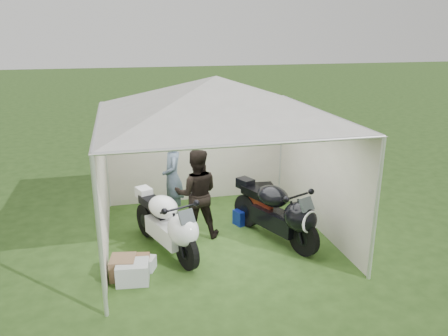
{
  "coord_description": "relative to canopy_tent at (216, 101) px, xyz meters",
  "views": [
    {
      "loc": [
        -1.62,
        -7.33,
        3.75
      ],
      "look_at": [
        0.22,
        0.35,
        1.23
      ],
      "focal_mm": 35.0,
      "sensor_mm": 36.0,
      "label": 1
    }
  ],
  "objects": [
    {
      "name": "equipment_box",
      "position": [
        1.36,
        1.35,
        -2.35
      ],
      "size": [
        0.48,
        0.4,
        0.45
      ],
      "primitive_type": "cube",
      "rotation": [
        0.0,
        0.0,
        -0.1
      ],
      "color": "black",
      "rests_on": "ground"
    },
    {
      "name": "crate_1",
      "position": [
        -1.75,
        -1.09,
        -2.4
      ],
      "size": [
        0.44,
        0.44,
        0.34
      ],
      "primitive_type": "cube",
      "rotation": [
        0.0,
        0.0,
        -0.17
      ],
      "color": "brown",
      "rests_on": "ground"
    },
    {
      "name": "ground",
      "position": [
        0.0,
        -0.03,
        -2.58
      ],
      "size": [
        80.0,
        80.0,
        0.0
      ],
      "primitive_type": "plane",
      "color": "#284517",
      "rests_on": "ground"
    },
    {
      "name": "motorcycle_black",
      "position": [
        1.05,
        -0.49,
        -1.98
      ],
      "size": [
        1.11,
        2.04,
        1.06
      ],
      "rotation": [
        0.0,
        0.0,
        0.41
      ],
      "color": "black",
      "rests_on": "ground"
    },
    {
      "name": "crate_2",
      "position": [
        -1.39,
        -0.93,
        -2.47
      ],
      "size": [
        0.37,
        0.35,
        0.22
      ],
      "primitive_type": "cube",
      "rotation": [
        0.0,
        0.0,
        -0.42
      ],
      "color": "silver",
      "rests_on": "ground"
    },
    {
      "name": "crate_0",
      "position": [
        -1.61,
        -1.26,
        -2.41
      ],
      "size": [
        0.54,
        0.44,
        0.33
      ],
      "primitive_type": "cube",
      "rotation": [
        0.0,
        0.0,
        -0.11
      ],
      "color": "#B3B8BD",
      "rests_on": "ground"
    },
    {
      "name": "canopy_tent",
      "position": [
        0.0,
        0.0,
        0.0
      ],
      "size": [
        5.66,
        5.66,
        3.0
      ],
      "color": "silver",
      "rests_on": "ground"
    },
    {
      "name": "person_blue_jacket",
      "position": [
        -0.68,
        1.01,
        -1.69
      ],
      "size": [
        0.45,
        0.66,
        1.76
      ],
      "primitive_type": "imported",
      "rotation": [
        0.0,
        0.0,
        -1.61
      ],
      "color": "slate",
      "rests_on": "ground"
    },
    {
      "name": "person_dark_jacket",
      "position": [
        -0.35,
        0.09,
        -1.73
      ],
      "size": [
        0.92,
        0.77,
        1.7
      ],
      "primitive_type": "imported",
      "rotation": [
        0.0,
        0.0,
        2.98
      ],
      "color": "black",
      "rests_on": "ground"
    },
    {
      "name": "crate_3",
      "position": [
        -1.53,
        -0.97,
        -2.44
      ],
      "size": [
        0.44,
        0.34,
        0.27
      ],
      "primitive_type": "cube",
      "rotation": [
        0.0,
        0.0,
        -0.15
      ],
      "color": "brown",
      "rests_on": "ground"
    },
    {
      "name": "paddock_stand",
      "position": [
        0.66,
        0.41,
        -2.42
      ],
      "size": [
        0.47,
        0.39,
        0.3
      ],
      "primitive_type": "cube",
      "rotation": [
        0.0,
        0.0,
        0.41
      ],
      "color": "#1832CC",
      "rests_on": "ground"
    },
    {
      "name": "motorcycle_white",
      "position": [
        -0.96,
        -0.48,
        -2.0
      ],
      "size": [
        1.03,
        2.01,
        1.04
      ],
      "rotation": [
        0.0,
        0.0,
        0.37
      ],
      "color": "black",
      "rests_on": "ground"
    }
  ]
}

